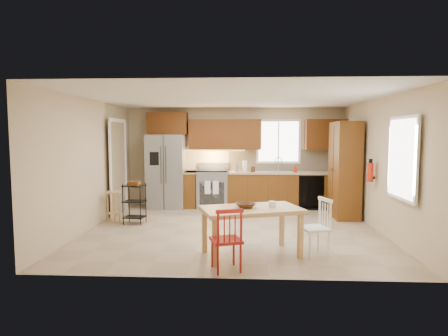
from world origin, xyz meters
The scene contains 33 objects.
floor centered at (0.00, 0.00, 0.00)m, with size 5.50×5.50×0.00m, color tan.
ceiling centered at (0.00, 0.00, 2.50)m, with size 5.50×5.00×0.02m, color silver.
wall_back centered at (0.00, 2.50, 1.25)m, with size 5.50×0.02×2.50m, color #CCB793.
wall_front centered at (0.00, -2.50, 1.25)m, with size 5.50×0.02×2.50m, color #CCB793.
wall_left centered at (-2.75, 0.00, 1.25)m, with size 0.02×5.00×2.50m, color #CCB793.
wall_right centered at (2.75, 0.00, 1.25)m, with size 0.02×5.00×2.50m, color #CCB793.
refrigerator centered at (-1.70, 2.12, 0.91)m, with size 0.92×0.75×1.82m, color gray.
range_stove centered at (-0.55, 2.19, 0.46)m, with size 0.76×0.63×0.92m, color gray.
base_cabinet_narrow centered at (-1.10, 2.20, 0.45)m, with size 0.30×0.60×0.90m, color #603611.
base_cabinet_run centered at (1.29, 2.20, 0.45)m, with size 2.92×0.60×0.90m, color #603611.
dishwasher centered at (1.85, 1.91, 0.45)m, with size 0.60×0.02×0.78m, color black.
backsplash centered at (1.29, 2.48, 1.18)m, with size 2.92×0.03×0.55m, color beige.
upper_over_fridge centered at (-1.70, 2.33, 2.10)m, with size 1.00×0.35×0.55m, color #5A2E0F.
upper_left_block centered at (-0.25, 2.33, 1.83)m, with size 1.80×0.35×0.75m, color #5A2E0F.
upper_right_block centered at (2.25, 2.33, 1.83)m, with size 1.00×0.35×0.75m, color #5A2E0F.
window_back centered at (1.10, 2.48, 1.65)m, with size 1.12×0.04×1.12m, color white.
sink centered at (1.10, 2.20, 0.86)m, with size 0.62×0.46×0.16m, color gray.
undercab_glow centered at (-0.55, 2.30, 1.43)m, with size 1.60×0.30×0.01m, color #FFBF66.
soap_bottle centered at (1.48, 2.10, 1.00)m, with size 0.09×0.09×0.19m, color red.
paper_towel centered at (0.25, 2.15, 1.04)m, with size 0.12×0.12×0.28m, color white.
canister_steel centered at (0.05, 2.15, 0.99)m, with size 0.11×0.11×0.18m, color gray.
canister_wood centered at (0.45, 2.12, 0.97)m, with size 0.10×0.10×0.14m, color #4B2814.
pantry centered at (2.43, 1.20, 1.05)m, with size 0.50×0.95×2.10m, color #603611.
fire_extinguisher centered at (2.63, 0.15, 1.10)m, with size 0.12×0.12×0.36m, color red.
window_right centered at (2.68, -1.15, 1.45)m, with size 0.04×1.02×1.32m, color white.
doorway centered at (-2.67, 1.30, 1.05)m, with size 0.04×0.95×2.10m, color #8C7A59.
dining_table centered at (0.33, -1.55, 0.35)m, with size 1.46×0.82×0.71m, color tan, non-canonical shape.
chair_red centered at (-0.02, -2.20, 0.43)m, with size 0.40×0.40×0.86m, color #AE211A, non-canonical shape.
chair_white centered at (1.28, -1.50, 0.43)m, with size 0.40×0.40×0.86m, color white, non-canonical shape.
table_bowl centered at (0.23, -1.55, 0.72)m, with size 0.29×0.29×0.07m, color #4B2814.
table_jar centered at (0.64, -1.46, 0.75)m, with size 0.10×0.10×0.12m, color white.
bar_stool centered at (-2.50, 0.51, 0.32)m, with size 0.31×0.31×0.64m, color tan, non-canonical shape.
utility_cart centered at (-2.01, 0.36, 0.41)m, with size 0.41×0.32×0.83m, color black, non-canonical shape.
Camera 1 is at (0.19, -7.08, 1.81)m, focal length 30.00 mm.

